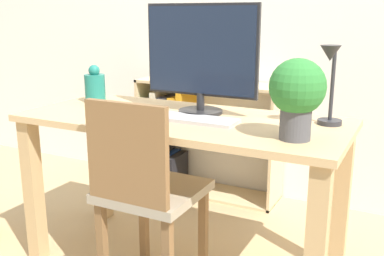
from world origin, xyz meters
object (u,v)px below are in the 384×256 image
keyboard (192,119)px  potted_plant (297,92)px  desk_lamp (330,78)px  bookshelf (184,137)px  monitor (201,55)px  chair (145,188)px  vase (95,87)px

keyboard → potted_plant: potted_plant is taller
desk_lamp → bookshelf: (-1.08, 0.79, -0.57)m
monitor → bookshelf: monitor is taller
keyboard → chair: 0.35m
monitor → chair: 0.64m
desk_lamp → bookshelf: 1.46m
bookshelf → monitor: bearing=-56.9°
vase → chair: size_ratio=0.22×
potted_plant → chair: size_ratio=0.34×
keyboard → potted_plant: 0.50m
chair → desk_lamp: bearing=34.4°
vase → potted_plant: size_ratio=0.65×
vase → desk_lamp: 1.18m
monitor → desk_lamp: size_ratio=1.64×
vase → monitor: bearing=1.1°
desk_lamp → monitor: bearing=179.1°
keyboard → chair: size_ratio=0.46×
potted_plant → chair: potted_plant is taller
chair → vase: bearing=152.8°
keyboard → desk_lamp: bearing=15.3°
keyboard → potted_plant: (0.47, -0.09, 0.17)m
keyboard → vase: size_ratio=2.04×
keyboard → vase: bearing=167.3°
vase → desk_lamp: desk_lamp is taller
monitor → keyboard: size_ratio=1.37×
monitor → desk_lamp: monitor is taller
monitor → chair: bearing=-102.8°
desk_lamp → chair: 0.87m
vase → bookshelf: bearing=83.2°
chair → bookshelf: (-0.43, 1.14, -0.11)m
chair → keyboard: bearing=66.3°
potted_plant → bookshelf: potted_plant is taller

